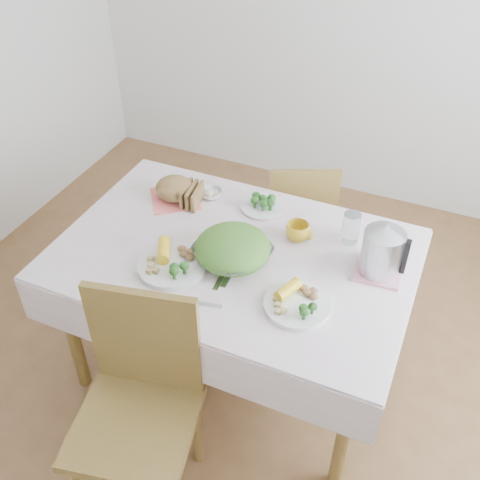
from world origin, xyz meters
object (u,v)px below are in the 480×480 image
at_px(dinner_plate_right, 297,305).
at_px(yellow_mug, 298,232).
at_px(salad_bowl, 233,253).
at_px(chair_near, 135,427).
at_px(chair_far, 298,210).
at_px(dining_table, 234,314).
at_px(dinner_plate_left, 172,266).
at_px(electric_kettle, 382,249).

bearing_deg(dinner_plate_right, yellow_mug, 108.87).
relative_size(salad_bowl, dinner_plate_right, 1.15).
distance_m(chair_near, chair_far, 1.54).
relative_size(dining_table, dinner_plate_left, 4.87).
distance_m(dinner_plate_right, electric_kettle, 0.41).
height_order(chair_near, electric_kettle, electric_kettle).
xyz_separation_m(dining_table, electric_kettle, (0.59, 0.12, 0.51)).
height_order(dinner_plate_left, electric_kettle, electric_kettle).
relative_size(dining_table, electric_kettle, 6.09).
height_order(chair_near, salad_bowl, chair_near).
bearing_deg(dinner_plate_left, chair_far, 76.90).
distance_m(chair_far, salad_bowl, 0.90).
height_order(dining_table, dinner_plate_left, dinner_plate_left).
distance_m(dining_table, dinner_plate_right, 0.57).
distance_m(dining_table, chair_near, 0.75).
relative_size(chair_near, electric_kettle, 4.24).
distance_m(dinner_plate_right, yellow_mug, 0.41).
xyz_separation_m(dinner_plate_left, dinner_plate_right, (0.54, -0.01, 0.00)).
xyz_separation_m(salad_bowl, electric_kettle, (0.57, 0.17, 0.08)).
height_order(chair_far, yellow_mug, chair_far).
height_order(chair_far, salad_bowl, chair_far).
relative_size(chair_far, yellow_mug, 7.94).
xyz_separation_m(yellow_mug, electric_kettle, (0.37, -0.07, 0.08)).
bearing_deg(salad_bowl, electric_kettle, 16.65).
height_order(chair_near, chair_far, chair_near).
relative_size(chair_near, dinner_plate_left, 3.39).
relative_size(chair_far, electric_kettle, 3.60).
bearing_deg(chair_far, dinner_plate_left, 52.51).
bearing_deg(salad_bowl, chair_far, 88.62).
xyz_separation_m(chair_near, chair_far, (0.11, 1.53, 0.00)).
bearing_deg(electric_kettle, dining_table, -165.48).
xyz_separation_m(dining_table, dinner_plate_left, (-0.19, -0.19, 0.40)).
relative_size(chair_far, dinner_plate_left, 2.88).
bearing_deg(dinner_plate_left, chair_near, -77.70).
height_order(dining_table, dinner_plate_right, dinner_plate_right).
xyz_separation_m(dinner_plate_right, yellow_mug, (-0.13, 0.39, 0.03)).
xyz_separation_m(chair_far, dinner_plate_left, (-0.23, -0.98, 0.31)).
bearing_deg(dinner_plate_left, dining_table, 44.97).
bearing_deg(yellow_mug, electric_kettle, -10.55).
bearing_deg(chair_near, chair_far, 74.02).
distance_m(dinner_plate_left, yellow_mug, 0.56).
bearing_deg(yellow_mug, dinner_plate_left, -136.92).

